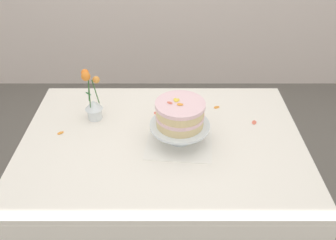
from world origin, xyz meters
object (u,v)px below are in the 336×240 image
object	(u,v)px
cake_stand	(179,127)
layer_cake	(179,114)
dining_table	(161,157)
flower_vase	(92,102)

from	to	relation	value
cake_stand	layer_cake	xyz separation A→B (m)	(-0.00, 0.00, 0.08)
dining_table	cake_stand	xyz separation A→B (m)	(0.09, 0.02, 0.18)
layer_cake	dining_table	bearing A→B (deg)	-166.79
dining_table	flower_vase	size ratio (longest dim) A/B	4.73
dining_table	cake_stand	distance (m)	0.20
flower_vase	dining_table	bearing A→B (deg)	-30.14
cake_stand	layer_cake	world-z (taller)	layer_cake
dining_table	layer_cake	world-z (taller)	layer_cake
cake_stand	layer_cake	size ratio (longest dim) A/B	1.24
layer_cake	flower_vase	bearing A→B (deg)	156.97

